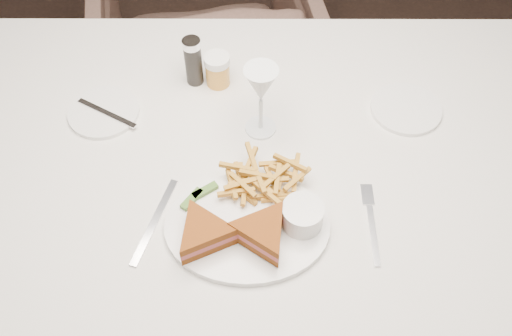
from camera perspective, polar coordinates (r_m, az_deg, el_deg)
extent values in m
plane|color=black|center=(1.87, -3.00, -13.17)|extent=(5.00, 5.00, 0.00)
cube|color=silver|center=(1.52, -0.19, -8.24)|extent=(1.53, 1.10, 0.75)
imported|color=#4F3930|center=(2.08, -5.09, 12.51)|extent=(0.76, 0.71, 0.73)
ellipsoid|color=white|center=(1.11, -0.89, -5.87)|extent=(0.34, 0.28, 0.01)
cube|color=silver|center=(1.14, -10.09, -5.26)|extent=(0.09, 0.19, 0.00)
cylinder|color=white|center=(1.34, -14.98, 5.43)|extent=(0.16, 0.16, 0.01)
cylinder|color=white|center=(1.34, 14.77, 5.74)|extent=(0.16, 0.16, 0.01)
cylinder|color=black|center=(1.33, -6.28, 10.54)|extent=(0.04, 0.04, 0.12)
cylinder|color=gold|center=(1.34, -3.87, 9.73)|extent=(0.06, 0.06, 0.08)
cube|color=#3D6623|center=(1.14, -5.13, -2.29)|extent=(0.06, 0.04, 0.01)
cube|color=#3D6623|center=(1.13, -6.44, -3.11)|extent=(0.05, 0.05, 0.01)
cylinder|color=white|center=(1.08, 4.67, -4.74)|extent=(0.08, 0.08, 0.05)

